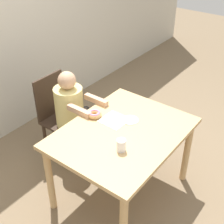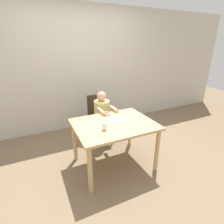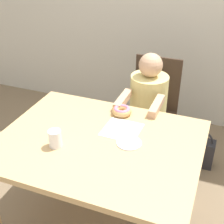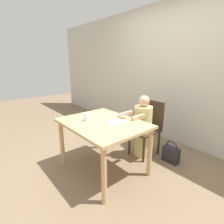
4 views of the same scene
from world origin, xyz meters
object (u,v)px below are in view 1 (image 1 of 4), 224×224
chair (62,118)px  cup (121,145)px  child_figure (71,118)px  donut (94,114)px  handbag (85,122)px

chair → cup: 1.05m
child_figure → cup: size_ratio=10.18×
chair → donut: 0.59m
child_figure → cup: (-0.30, -0.83, 0.27)m
chair → child_figure: size_ratio=0.88×
chair → donut: size_ratio=7.05×
handbag → child_figure: bearing=-154.0°
child_figure → handbag: (0.41, 0.20, -0.36)m
chair → cup: chair is taller
chair → cup: bearing=-107.2°
donut → cup: (-0.22, -0.45, 0.02)m
child_figure → donut: size_ratio=8.00×
chair → child_figure: (0.00, -0.13, 0.05)m
handbag → cup: size_ratio=3.42×
handbag → cup: 1.40m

